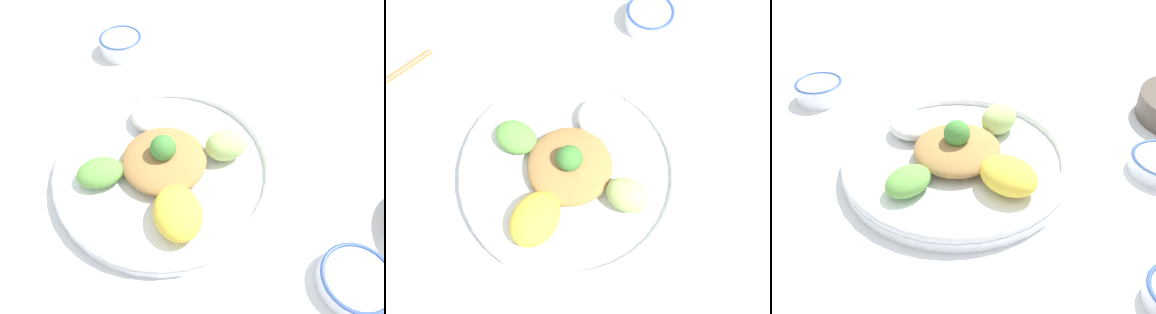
# 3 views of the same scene
# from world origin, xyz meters

# --- Properties ---
(ground_plane) EXTENTS (2.40, 2.40, 0.00)m
(ground_plane) POSITION_xyz_m (0.00, 0.00, 0.00)
(ground_plane) COLOR white
(salad_platter) EXTENTS (0.42, 0.42, 0.10)m
(salad_platter) POSITION_xyz_m (-0.02, -0.01, 0.02)
(salad_platter) COLOR white
(salad_platter) RESTS_ON ground_plane
(sauce_bowl_dark) EXTENTS (0.11, 0.11, 0.05)m
(sauce_bowl_dark) POSITION_xyz_m (0.01, 0.39, 0.03)
(sauce_bowl_dark) COLOR white
(sauce_bowl_dark) RESTS_ON ground_plane
(serving_spoon_main) EXTENTS (0.12, 0.06, 0.01)m
(serving_spoon_main) POSITION_xyz_m (-0.19, -0.26, 0.00)
(serving_spoon_main) COLOR beige
(serving_spoon_main) RESTS_ON ground_plane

